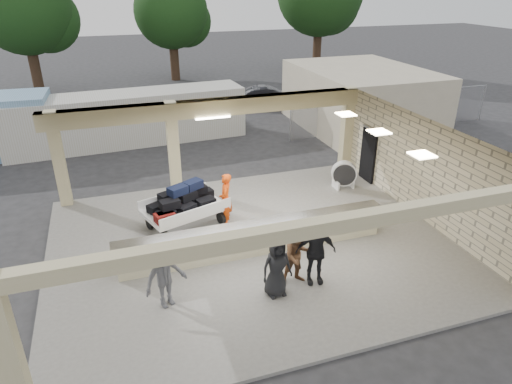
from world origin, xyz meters
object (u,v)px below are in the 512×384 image
object	(u,v)px
baggage_handler	(226,199)
car_white_a	(331,101)
drum_fan	(344,174)
passenger_b	(315,252)
luggage_cart	(183,204)
car_dark	(268,96)
container_white	(128,118)
passenger_c	(165,276)
passenger_a	(298,255)
passenger_d	(277,267)
car_white_b	(357,101)
baggage_counter	(256,238)

from	to	relation	value
baggage_handler	car_white_a	xyz separation A→B (m)	(9.81, 11.65, -0.26)
drum_fan	passenger_b	xyz separation A→B (m)	(-3.69, -5.19, 0.37)
drum_fan	passenger_b	bearing A→B (deg)	-102.46
luggage_cart	passenger_b	size ratio (longest dim) A/B	1.55
drum_fan	car_white_a	distance (m)	11.42
car_dark	container_white	size ratio (longest dim) A/B	0.33
luggage_cart	passenger_c	size ratio (longest dim) A/B	1.66
passenger_a	passenger_c	xyz separation A→B (m)	(-3.44, 0.13, 0.04)
passenger_b	container_white	bearing A→B (deg)	116.23
luggage_cart	passenger_b	bearing A→B (deg)	-74.92
passenger_b	container_white	size ratio (longest dim) A/B	0.16
passenger_a	passenger_d	world-z (taller)	passenger_a
baggage_handler	car_white_b	distance (m)	16.06
baggage_counter	passenger_b	world-z (taller)	passenger_b
passenger_d	container_white	bearing A→B (deg)	95.66
container_white	drum_fan	bearing A→B (deg)	-52.42
baggage_handler	car_dark	xyz separation A→B (m)	(6.61, 14.20, -0.34)
passenger_c	car_white_b	size ratio (longest dim) A/B	0.43
luggage_cart	car_white_b	size ratio (longest dim) A/B	0.71
car_white_a	baggage_counter	bearing A→B (deg)	143.87
car_white_b	car_dark	size ratio (longest dim) A/B	1.09
car_white_b	luggage_cart	bearing A→B (deg)	140.47
passenger_d	container_white	distance (m)	14.09
baggage_counter	car_dark	size ratio (longest dim) A/B	2.15
baggage_counter	passenger_b	bearing A→B (deg)	-61.47
car_white_b	baggage_counter	bearing A→B (deg)	149.87
baggage_counter	passenger_b	distance (m)	2.18
drum_fan	passenger_c	xyz separation A→B (m)	(-7.58, -4.94, 0.31)
passenger_b	passenger_d	world-z (taller)	passenger_b
passenger_c	passenger_d	size ratio (longest dim) A/B	1.07
baggage_counter	baggage_handler	bearing A→B (deg)	99.97
baggage_handler	passenger_a	bearing A→B (deg)	33.95
passenger_c	passenger_a	bearing A→B (deg)	-25.36
passenger_a	passenger_c	bearing A→B (deg)	179.41
passenger_d	car_white_b	world-z (taller)	passenger_d
drum_fan	baggage_handler	bearing A→B (deg)	-143.16
drum_fan	baggage_handler	size ratio (longest dim) A/B	0.62
passenger_b	passenger_c	world-z (taller)	passenger_b
car_white_b	passenger_c	bearing A→B (deg)	146.53
passenger_a	passenger_d	size ratio (longest dim) A/B	1.02
passenger_a	passenger_c	distance (m)	3.45
passenger_a	car_dark	world-z (taller)	passenger_a
car_dark	container_white	world-z (taller)	container_white
drum_fan	passenger_c	world-z (taller)	passenger_c
baggage_counter	passenger_a	world-z (taller)	passenger_a
baggage_counter	drum_fan	size ratio (longest dim) A/B	7.62
passenger_b	car_dark	size ratio (longest dim) A/B	0.50
passenger_a	passenger_b	distance (m)	0.47
baggage_counter	car_dark	world-z (taller)	car_dark
passenger_b	passenger_c	size ratio (longest dim) A/B	1.07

